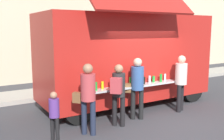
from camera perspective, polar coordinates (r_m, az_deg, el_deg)
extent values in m
plane|color=#38383D|center=(7.56, 10.88, -10.94)|extent=(60.00, 60.00, 0.00)
cube|color=#AD1F1A|center=(8.77, 3.13, 3.09)|extent=(5.76, 2.21, 2.72)
cube|color=black|center=(7.56, 3.97, 4.65)|extent=(3.01, 0.11, 1.22)
cube|color=#B7B7BC|center=(7.54, 4.82, -3.55)|extent=(3.17, 0.36, 0.05)
cylinder|color=#1E932F|center=(6.86, -3.55, -3.59)|extent=(0.08, 0.08, 0.23)
cylinder|color=yellow|center=(7.02, -2.11, -3.37)|extent=(0.07, 0.07, 0.21)
cylinder|color=red|center=(7.05, -0.25, -3.10)|extent=(0.08, 0.08, 0.26)
cylinder|color=green|center=(7.18, 1.29, -2.90)|extent=(0.06, 0.06, 0.25)
cylinder|color=black|center=(7.30, 2.68, -2.96)|extent=(0.07, 0.07, 0.19)
cylinder|color=green|center=(7.43, 4.13, -2.54)|extent=(0.08, 0.08, 0.25)
cylinder|color=black|center=(7.57, 5.53, -2.36)|extent=(0.07, 0.07, 0.25)
cylinder|color=black|center=(7.70, 7.11, -2.30)|extent=(0.06, 0.06, 0.22)
cylinder|color=silver|center=(7.86, 8.25, -2.07)|extent=(0.07, 0.07, 0.23)
cylinder|color=green|center=(8.03, 9.12, -1.98)|extent=(0.08, 0.08, 0.19)
cylinder|color=#1D922F|center=(8.11, 10.69, -1.72)|extent=(0.08, 0.08, 0.25)
cylinder|color=white|center=(8.33, 11.56, -1.56)|extent=(0.06, 0.06, 0.22)
cube|color=black|center=(10.58, 16.01, 6.41)|extent=(0.08, 1.87, 1.20)
cylinder|color=black|center=(11.01, 9.70, -2.21)|extent=(0.90, 0.28, 0.90)
cylinder|color=black|center=(9.68, 17.06, -4.01)|extent=(0.90, 0.28, 0.90)
cylinder|color=black|center=(8.86, -12.29, -4.99)|extent=(0.90, 0.28, 0.90)
cylinder|color=black|center=(7.14, -7.29, -8.22)|extent=(0.90, 0.28, 0.90)
cylinder|color=#2C6435|center=(13.41, 12.83, -0.28)|extent=(0.60, 0.60, 0.92)
cylinder|color=black|center=(7.48, 4.62, -7.53)|extent=(0.14, 0.14, 0.87)
cylinder|color=black|center=(7.50, 6.41, -7.52)|extent=(0.14, 0.14, 0.87)
cylinder|color=#2E508A|center=(7.31, 5.60, -1.80)|extent=(0.36, 0.36, 0.65)
sphere|color=tan|center=(7.24, 5.65, 1.69)|extent=(0.24, 0.24, 0.24)
cube|color=brown|center=(7.35, 3.35, -3.93)|extent=(0.26, 0.24, 0.25)
cylinder|color=black|center=(6.97, 0.56, -8.95)|extent=(0.13, 0.13, 0.81)
cylinder|color=black|center=(6.92, 2.33, -9.09)|extent=(0.13, 0.13, 0.81)
cylinder|color=#252426|center=(6.76, 1.47, -3.26)|extent=(0.34, 0.34, 0.61)
sphere|color=#966F52|center=(6.69, 1.48, 0.28)|extent=(0.23, 0.23, 0.23)
cube|color=#B03940|center=(6.51, 0.93, -3.45)|extent=(0.32, 0.32, 0.40)
cylinder|color=#1D2337|center=(6.46, -6.15, -10.25)|extent=(0.14, 0.14, 0.86)
cylinder|color=#1D2337|center=(6.38, -4.21, -10.48)|extent=(0.14, 0.14, 0.86)
cylinder|color=#AC3A3F|center=(6.21, -5.28, -3.78)|extent=(0.36, 0.36, 0.65)
sphere|color=#966A50|center=(6.13, -5.34, 0.29)|extent=(0.24, 0.24, 0.24)
cube|color=brown|center=(6.39, -7.61, -6.01)|extent=(0.25, 0.25, 0.25)
cylinder|color=black|center=(8.33, 14.49, -6.07)|extent=(0.14, 0.14, 0.87)
cylinder|color=black|center=(8.55, 15.01, -5.72)|extent=(0.14, 0.14, 0.87)
cylinder|color=beige|center=(8.28, 14.96, -0.81)|extent=(0.36, 0.36, 0.65)
sphere|color=#E0A38A|center=(8.22, 15.08, 2.28)|extent=(0.24, 0.24, 0.24)
cylinder|color=black|center=(6.29, -12.98, -12.37)|extent=(0.09, 0.09, 0.57)
cylinder|color=black|center=(6.20, -11.93, -12.68)|extent=(0.09, 0.09, 0.57)
cylinder|color=#56307E|center=(6.08, -12.61, -8.13)|extent=(0.24, 0.24, 0.43)
sphere|color=#A17155|center=(6.00, -12.71, -5.43)|extent=(0.16, 0.16, 0.16)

